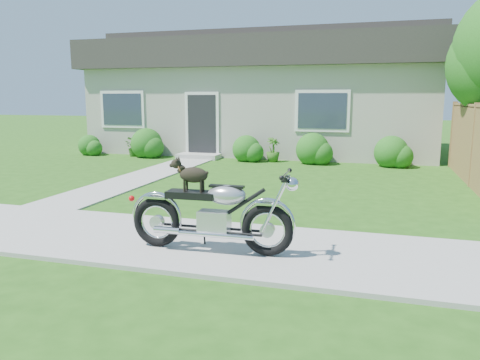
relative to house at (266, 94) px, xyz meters
name	(u,v)px	position (x,y,z in m)	size (l,w,h in m)	color
ground	(81,233)	(0.00, -11.99, -2.16)	(80.00, 80.00, 0.00)	#235114
sidewalk	(81,232)	(0.00, -11.99, -2.14)	(24.00, 2.20, 0.04)	#9E9B93
walkway	(148,175)	(-1.50, -6.99, -2.14)	(1.20, 8.00, 0.03)	#9E9B93
house	(266,94)	(0.00, 0.00, 0.00)	(12.60, 7.03, 4.50)	#A9A499
fence	(474,146)	(6.30, -6.24, -1.22)	(0.12, 6.62, 1.90)	brown
shrub_row	(244,148)	(0.10, -3.49, -1.74)	(11.09, 1.07, 1.07)	#215E19
potted_plant_left	(133,147)	(-3.91, -3.44, -1.83)	(0.59, 0.51, 0.65)	#225015
potted_plant_right	(273,150)	(1.05, -3.44, -1.77)	(0.43, 0.43, 0.77)	#2F631B
motorcycle_with_dog	(213,212)	(2.24, -12.34, -1.60)	(2.22, 0.60, 1.19)	black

